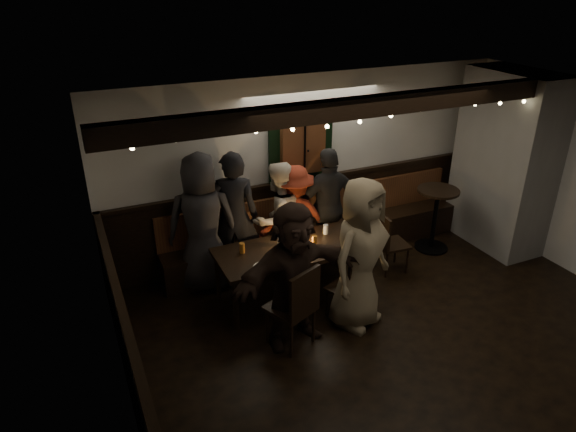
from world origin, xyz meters
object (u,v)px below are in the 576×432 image
chair_near_left (297,304)px  person_b (234,216)px  chair_near_right (351,285)px  person_f (294,275)px  high_top (436,212)px  person_e (329,206)px  person_d (294,218)px  dining_table (295,252)px  person_a (202,223)px  chair_end (388,240)px  person_c (278,219)px  person_g (360,254)px

chair_near_left → person_b: 1.72m
chair_near_right → person_f: (-0.78, -0.07, 0.38)m
high_top → person_e: size_ratio=0.57×
person_d → person_b: bearing=-4.1°
chair_near_left → chair_near_right: chair_near_left is taller
dining_table → person_e: person_e is taller
high_top → chair_near_right: bearing=-153.8°
person_a → chair_end: bearing=179.4°
person_c → chair_near_left: bearing=57.4°
dining_table → chair_near_left: 1.00m
high_top → person_a: size_ratio=0.52×
chair_near_right → chair_end: chair_end is taller
high_top → person_b: (-2.95, 0.49, 0.29)m
person_d → person_g: (0.15, -1.45, 0.15)m
dining_table → high_top: 2.44m
chair_near_left → person_g: size_ratio=0.55×
dining_table → chair_near_left: chair_near_left is taller
dining_table → chair_end: chair_end is taller
person_e → person_b: bearing=-1.8°
chair_near_left → person_c: bearing=73.8°
person_f → chair_end: bearing=17.9°
person_f → person_g: bearing=-6.8°
chair_near_left → chair_end: size_ratio=1.15×
person_d → high_top: bearing=174.3°
person_d → chair_end: bearing=155.0°
person_b → person_f: 1.57m
chair_near_left → person_f: size_ratio=0.60×
person_a → person_b: (0.44, 0.07, -0.02)m
chair_end → chair_near_right: bearing=-144.1°
chair_near_right → person_a: size_ratio=0.45×
dining_table → person_f: size_ratio=1.16×
chair_near_left → person_c: size_ratio=0.63×
high_top → dining_table: bearing=-173.3°
person_d → person_g: size_ratio=0.83×
chair_near_left → chair_end: bearing=27.3°
high_top → person_c: person_c is taller
dining_table → person_b: bearing=123.9°
person_a → person_e: size_ratio=1.09×
chair_near_right → person_d: person_d is taller
chair_near_right → person_b: size_ratio=0.46×
person_d → person_e: 0.54m
high_top → person_b: 3.00m
person_b → person_g: 1.84m
chair_near_left → person_a: 1.75m
dining_table → person_e: 1.07m
chair_end → person_b: size_ratio=0.49×
person_a → person_f: 1.61m
chair_near_right → person_c: person_c is taller
chair_near_right → high_top: 2.26m
high_top → person_b: size_ratio=0.54×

